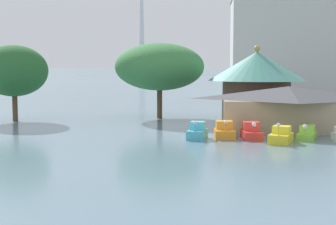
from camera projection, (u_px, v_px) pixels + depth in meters
pedal_boat_cyan at (197, 132)px, 40.97m from camera, size 1.83×2.55×1.67m
pedal_boat_orange at (224, 131)px, 41.46m from camera, size 1.81×2.60×1.65m
pedal_boat_red at (251, 132)px, 41.13m from camera, size 1.75×3.07×1.56m
pedal_boat_yellow at (281, 136)px, 38.83m from camera, size 2.36×2.95×1.74m
pedal_boat_lime at (307, 134)px, 40.73m from camera, size 2.23×3.11×1.41m
boathouse at (288, 107)px, 46.55m from camera, size 13.59×8.34×4.24m
green_roof_pavilion at (257, 81)px, 53.28m from camera, size 10.72×10.72×8.45m
shoreline_tree_tall_left at (14, 71)px, 53.82m from camera, size 7.54×7.54×8.52m
shoreline_tree_mid at (160, 67)px, 56.74m from camera, size 10.54×10.54×8.88m
background_building_block at (281, 45)px, 101.95m from camera, size 21.38×13.64×20.98m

